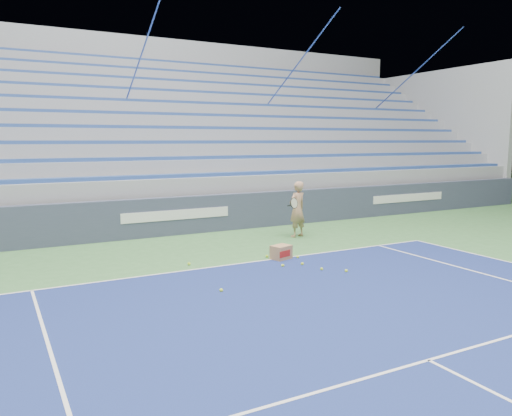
{
  "coord_description": "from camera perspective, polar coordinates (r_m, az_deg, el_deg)",
  "views": [
    {
      "loc": [
        -4.67,
        2.24,
        2.73
      ],
      "look_at": [
        0.78,
        12.38,
        1.15
      ],
      "focal_mm": 35.0,
      "sensor_mm": 36.0,
      "label": 1
    }
  ],
  "objects": [
    {
      "name": "tennis_ball_5",
      "position": [
        10.58,
        10.27,
        -7.08
      ],
      "size": [
        0.07,
        0.07,
        0.07
      ],
      "primitive_type": "sphere",
      "color": "#CDF231",
      "rests_on": "ground"
    },
    {
      "name": "ball_box",
      "position": [
        11.5,
        2.89,
        -5.09
      ],
      "size": [
        0.52,
        0.45,
        0.33
      ],
      "color": "#A77A51",
      "rests_on": "ground"
    },
    {
      "name": "tennis_ball_0",
      "position": [
        9.14,
        -3.99,
        -9.36
      ],
      "size": [
        0.07,
        0.07,
        0.07
      ],
      "primitive_type": "sphere",
      "color": "#CDF231",
      "rests_on": "ground"
    },
    {
      "name": "sponsor_barrier",
      "position": [
        14.59,
        -9.22,
        -0.89
      ],
      "size": [
        30.0,
        0.32,
        1.1
      ],
      "color": "#383E55",
      "rests_on": "ground"
    },
    {
      "name": "tennis_ball_2",
      "position": [
        11.64,
        4.79,
        -5.61
      ],
      "size": [
        0.07,
        0.07,
        0.07
      ],
      "primitive_type": "sphere",
      "color": "#CDF231",
      "rests_on": "ground"
    },
    {
      "name": "tennis_ball_1",
      "position": [
        11.03,
        5.31,
        -6.37
      ],
      "size": [
        0.07,
        0.07,
        0.07
      ],
      "primitive_type": "sphere",
      "color": "#CDF231",
      "rests_on": "ground"
    },
    {
      "name": "bleachers",
      "position": [
        19.92,
        -14.76,
        6.48
      ],
      "size": [
        31.0,
        9.15,
        7.3
      ],
      "color": "#94969C",
      "rests_on": "ground"
    },
    {
      "name": "tennis_ball_3",
      "position": [
        11.09,
        -7.67,
        -6.33
      ],
      "size": [
        0.07,
        0.07,
        0.07
      ],
      "primitive_type": "sphere",
      "color": "#CDF231",
      "rests_on": "ground"
    },
    {
      "name": "tennis_player",
      "position": [
        14.07,
        4.73,
        -0.13
      ],
      "size": [
        0.93,
        0.87,
        1.58
      ],
      "color": "tan",
      "rests_on": "ground"
    },
    {
      "name": "tennis_ball_4",
      "position": [
        10.86,
        3.08,
        -6.58
      ],
      "size": [
        0.07,
        0.07,
        0.07
      ],
      "primitive_type": "sphere",
      "color": "#CDF231",
      "rests_on": "ground"
    },
    {
      "name": "tennis_ball_7",
      "position": [
        10.64,
        7.52,
        -6.93
      ],
      "size": [
        0.07,
        0.07,
        0.07
      ],
      "primitive_type": "sphere",
      "color": "#CDF231",
      "rests_on": "ground"
    },
    {
      "name": "tennis_ball_6",
      "position": [
        11.69,
        1.25,
        -5.52
      ],
      "size": [
        0.07,
        0.07,
        0.07
      ],
      "primitive_type": "sphere",
      "color": "#CDF231",
      "rests_on": "ground"
    }
  ]
}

